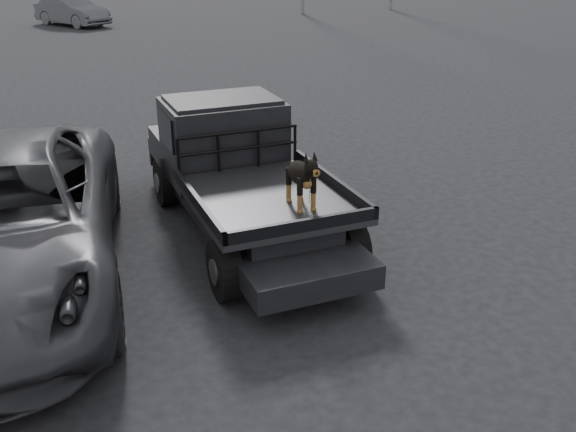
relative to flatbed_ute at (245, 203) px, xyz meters
name	(u,v)px	position (x,y,z in m)	size (l,w,h in m)	color
ground	(309,279)	(0.29, -1.67, -0.46)	(120.00, 120.00, 0.00)	black
flatbed_ute	(245,203)	(0.00, 0.00, 0.00)	(2.00, 5.40, 0.92)	black
ute_cab	(223,126)	(0.00, 0.95, 0.90)	(1.72, 1.30, 0.88)	black
headache_rack	(239,151)	(0.00, 0.20, 0.74)	(1.80, 0.08, 0.55)	black
dog	(301,178)	(0.27, -1.42, 0.83)	(0.32, 0.60, 0.74)	black
distant_car_a	(72,11)	(-0.06, 25.18, 0.22)	(1.43, 4.10, 1.35)	#46464B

